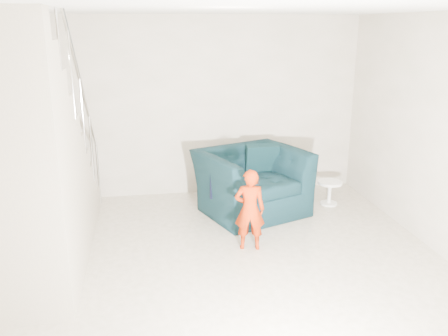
{
  "coord_description": "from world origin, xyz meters",
  "views": [
    {
      "loc": [
        -0.8,
        -4.34,
        2.55
      ],
      "look_at": [
        0.15,
        1.2,
        0.85
      ],
      "focal_mm": 38.0,
      "sensor_mm": 36.0,
      "label": 1
    }
  ],
  "objects": [
    {
      "name": "throw",
      "position": [
        0.05,
        1.77,
        0.56
      ],
      "size": [
        0.04,
        0.44,
        0.49
      ],
      "primitive_type": "cube",
      "color": "black",
      "rests_on": "armchair"
    },
    {
      "name": "front_wall",
      "position": [
        0.0,
        -2.75,
        1.35
      ],
      "size": [
        5.0,
        0.0,
        5.0
      ],
      "primitive_type": "plane",
      "rotation": [
        -1.57,
        0.0,
        0.0
      ],
      "color": "#A39C85",
      "rests_on": "floor"
    },
    {
      "name": "ceiling",
      "position": [
        0.0,
        0.0,
        2.7
      ],
      "size": [
        5.5,
        5.5,
        0.0
      ],
      "primitive_type": "plane",
      "rotation": [
        3.14,
        0.0,
        0.0
      ],
      "color": "silver",
      "rests_on": "back_wall"
    },
    {
      "name": "armchair",
      "position": [
        0.65,
        1.79,
        0.44
      ],
      "size": [
        1.7,
        1.6,
        0.89
      ],
      "primitive_type": "imported",
      "rotation": [
        0.0,
        0.0,
        0.36
      ],
      "color": "black",
      "rests_on": "floor"
    },
    {
      "name": "cushion",
      "position": [
        0.86,
        2.07,
        0.69
      ],
      "size": [
        0.47,
        0.23,
        0.47
      ],
      "primitive_type": "cube",
      "rotation": [
        0.21,
        0.0,
        0.0
      ],
      "color": "black",
      "rests_on": "armchair"
    },
    {
      "name": "side_table",
      "position": [
        1.84,
        1.88,
        0.24
      ],
      "size": [
        0.36,
        0.36,
        0.36
      ],
      "color": "white",
      "rests_on": "floor"
    },
    {
      "name": "back_wall",
      "position": [
        0.0,
        2.75,
        1.35
      ],
      "size": [
        5.0,
        0.0,
        5.0
      ],
      "primitive_type": "plane",
      "rotation": [
        1.57,
        0.0,
        0.0
      ],
      "color": "#A39C85",
      "rests_on": "floor"
    },
    {
      "name": "floor",
      "position": [
        0.0,
        0.0,
        0.0
      ],
      "size": [
        5.5,
        5.5,
        0.0
      ],
      "primitive_type": "plane",
      "color": "gray",
      "rests_on": "ground"
    },
    {
      "name": "phone",
      "position": [
        0.45,
        0.67,
        0.85
      ],
      "size": [
        0.02,
        0.05,
        0.1
      ],
      "primitive_type": "cube",
      "rotation": [
        0.0,
        0.0,
        -0.04
      ],
      "color": "black",
      "rests_on": "toddler"
    },
    {
      "name": "staircase",
      "position": [
        -2.0,
        0.55,
        0.95
      ],
      "size": [
        1.02,
        3.03,
        3.62
      ],
      "color": "#ADA089",
      "rests_on": "floor"
    },
    {
      "name": "toddler",
      "position": [
        0.36,
        0.67,
        0.49
      ],
      "size": [
        0.39,
        0.29,
        0.98
      ],
      "primitive_type": "imported",
      "rotation": [
        0.0,
        0.0,
        2.96
      ],
      "color": "#981C04",
      "rests_on": "floor"
    }
  ]
}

